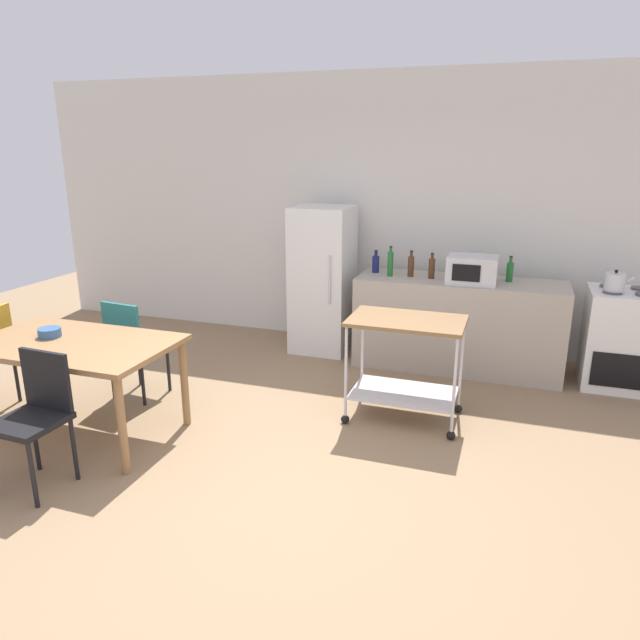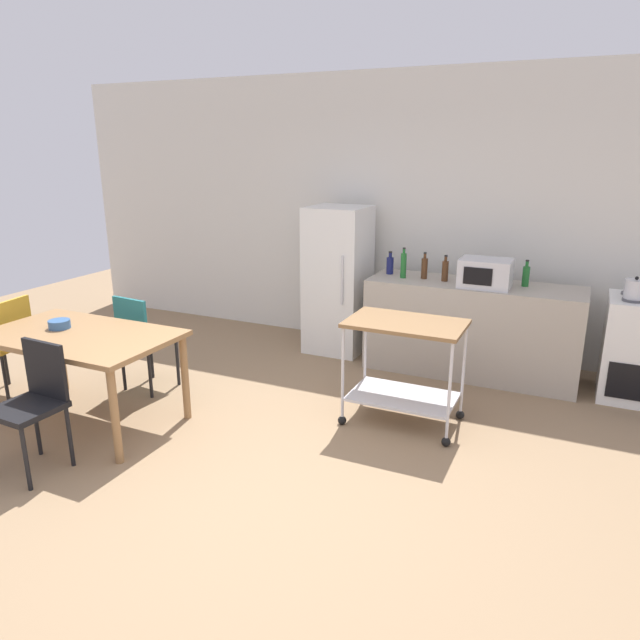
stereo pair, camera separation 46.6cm
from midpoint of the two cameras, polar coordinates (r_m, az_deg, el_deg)
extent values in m
plane|color=#8C7051|center=(4.00, -3.15, -15.82)|extent=(12.00, 12.00, 0.00)
cube|color=silver|center=(6.41, 10.35, 10.19)|extent=(8.40, 0.12, 2.90)
cube|color=#A89E8E|center=(5.86, 16.84, -0.88)|extent=(2.00, 0.64, 0.90)
cube|color=olive|center=(4.81, -20.06, -1.52)|extent=(1.50, 0.90, 0.04)
cylinder|color=olive|center=(4.23, -16.50, -9.14)|extent=(0.06, 0.06, 0.71)
cylinder|color=olive|center=(5.66, -21.94, -3.05)|extent=(0.06, 0.06, 0.71)
cylinder|color=olive|center=(4.79, -10.39, -5.62)|extent=(0.06, 0.06, 0.71)
cube|color=#1E666B|center=(5.42, -14.15, -1.86)|extent=(0.44, 0.44, 0.04)
cube|color=#1E666B|center=(5.24, -15.69, -0.11)|extent=(0.38, 0.07, 0.40)
cylinder|color=black|center=(5.51, -11.47, -4.10)|extent=(0.03, 0.03, 0.45)
cylinder|color=black|center=(5.73, -14.01, -3.44)|extent=(0.03, 0.03, 0.45)
cylinder|color=black|center=(5.28, -13.92, -5.19)|extent=(0.03, 0.03, 0.45)
cylinder|color=black|center=(5.51, -16.47, -4.46)|extent=(0.03, 0.03, 0.45)
cube|color=black|center=(4.27, -24.09, -8.01)|extent=(0.42, 0.42, 0.04)
cube|color=black|center=(4.29, -22.58, -4.53)|extent=(0.38, 0.05, 0.40)
cylinder|color=black|center=(4.16, -24.01, -12.43)|extent=(0.03, 0.03, 0.45)
cylinder|color=black|center=(4.59, -23.42, -9.58)|extent=(0.03, 0.03, 0.45)
cylinder|color=black|center=(4.35, -20.51, -10.73)|extent=(0.03, 0.03, 0.45)
cube|color=gold|center=(5.73, -26.80, -2.19)|extent=(0.45, 0.45, 0.04)
cube|color=gold|center=(5.55, -25.76, -0.25)|extent=(0.08, 0.38, 0.40)
cylinder|color=black|center=(6.04, -26.55, -3.72)|extent=(0.03, 0.03, 0.45)
cylinder|color=black|center=(5.81, -24.13, -4.16)|extent=(0.03, 0.03, 0.45)
cylinder|color=black|center=(5.58, -26.41, -5.29)|extent=(0.03, 0.03, 0.45)
cube|color=white|center=(5.89, 30.92, -2.53)|extent=(0.60, 0.60, 0.90)
cube|color=black|center=(5.66, 30.88, -5.41)|extent=(0.48, 0.01, 0.32)
cylinder|color=#47474C|center=(5.64, 30.41, 1.67)|extent=(0.16, 0.16, 0.02)
cylinder|color=#47474C|center=(5.87, 30.23, 2.22)|extent=(0.16, 0.16, 0.02)
cube|color=white|center=(6.22, 3.93, 3.90)|extent=(0.60, 0.60, 1.55)
cylinder|color=silver|center=(5.85, 4.48, 3.86)|extent=(0.02, 0.02, 0.50)
cube|color=brown|center=(4.56, 11.33, -0.37)|extent=(0.90, 0.56, 0.03)
cube|color=silver|center=(4.78, 10.91, -7.44)|extent=(0.83, 0.52, 0.02)
cylinder|color=silver|center=(4.58, 5.17, -5.18)|extent=(0.02, 0.02, 0.76)
sphere|color=black|center=(4.75, 5.04, -9.83)|extent=(0.07, 0.07, 0.07)
cylinder|color=silver|center=(4.39, 15.60, -6.73)|extent=(0.02, 0.02, 0.76)
sphere|color=black|center=(4.57, 15.19, -11.52)|extent=(0.07, 0.07, 0.07)
cylinder|color=silver|center=(5.02, 7.12, -3.22)|extent=(0.02, 0.02, 0.76)
sphere|color=black|center=(5.18, 6.95, -7.55)|extent=(0.07, 0.07, 0.07)
cylinder|color=silver|center=(4.85, 16.61, -4.54)|extent=(0.02, 0.02, 0.76)
sphere|color=black|center=(5.01, 16.22, -8.97)|extent=(0.07, 0.07, 0.07)
cylinder|color=navy|center=(5.98, 9.11, 5.26)|extent=(0.07, 0.07, 0.17)
cylinder|color=navy|center=(5.96, 9.16, 6.28)|extent=(0.03, 0.03, 0.05)
cylinder|color=black|center=(5.95, 9.17, 6.57)|extent=(0.04, 0.04, 0.01)
cylinder|color=#1E6628|center=(5.81, 10.47, 5.23)|extent=(0.06, 0.06, 0.24)
cylinder|color=#1E6628|center=(5.78, 10.55, 6.63)|extent=(0.03, 0.03, 0.05)
cylinder|color=black|center=(5.78, 10.56, 6.91)|extent=(0.03, 0.03, 0.01)
cylinder|color=#4C2D19|center=(5.82, 12.48, 4.92)|extent=(0.06, 0.06, 0.20)
cylinder|color=#4C2D19|center=(5.79, 12.55, 6.12)|extent=(0.03, 0.03, 0.05)
cylinder|color=black|center=(5.79, 12.57, 6.41)|extent=(0.03, 0.03, 0.01)
cylinder|color=#4C2D19|center=(5.76, 14.45, 4.63)|extent=(0.06, 0.06, 0.19)
cylinder|color=#4C2D19|center=(5.73, 14.54, 5.80)|extent=(0.03, 0.03, 0.05)
cylinder|color=black|center=(5.73, 14.56, 6.09)|extent=(0.03, 0.03, 0.01)
cube|color=silver|center=(5.62, 18.24, 4.37)|extent=(0.46, 0.34, 0.26)
cube|color=black|center=(5.45, 17.59, 4.07)|extent=(0.25, 0.01, 0.16)
cylinder|color=#1E6628|center=(5.78, 21.74, 3.95)|extent=(0.06, 0.06, 0.18)
cylinder|color=#1E6628|center=(5.75, 21.86, 5.09)|extent=(0.03, 0.03, 0.05)
cylinder|color=black|center=(5.75, 21.90, 5.40)|extent=(0.03, 0.03, 0.01)
cylinder|color=#33598C|center=(4.99, -21.79, -0.42)|extent=(0.17, 0.17, 0.07)
cylinder|color=silver|center=(5.64, 30.63, 2.59)|extent=(0.17, 0.17, 0.16)
sphere|color=black|center=(5.62, 30.78, 3.53)|extent=(0.03, 0.03, 0.03)
camera|label=1|loc=(0.23, -87.16, 0.86)|focal=32.65mm
camera|label=2|loc=(0.23, 92.84, -0.86)|focal=32.65mm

